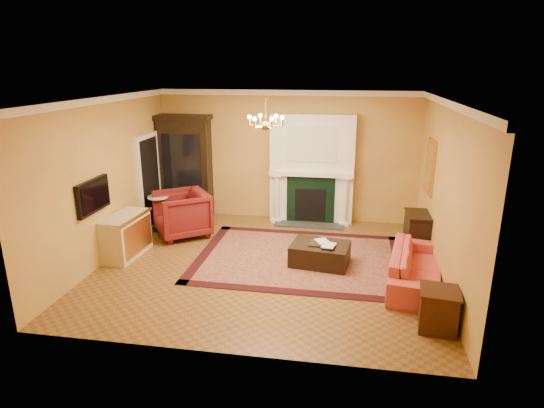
% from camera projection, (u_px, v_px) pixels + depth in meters
% --- Properties ---
extents(floor, '(6.00, 5.50, 0.02)m').
position_uv_depth(floor, '(266.00, 265.00, 8.39)').
color(floor, brown).
rests_on(floor, ground).
extents(ceiling, '(6.00, 5.50, 0.02)m').
position_uv_depth(ceiling, '(266.00, 98.00, 7.51)').
color(ceiling, silver).
rests_on(ceiling, wall_back).
extents(wall_back, '(6.00, 0.02, 3.00)m').
position_uv_depth(wall_back, '(287.00, 156.00, 10.55)').
color(wall_back, gold).
rests_on(wall_back, floor).
extents(wall_front, '(6.00, 0.02, 3.00)m').
position_uv_depth(wall_front, '(225.00, 245.00, 5.35)').
color(wall_front, gold).
rests_on(wall_front, floor).
extents(wall_left, '(0.02, 5.50, 3.00)m').
position_uv_depth(wall_left, '(107.00, 179.00, 8.42)').
color(wall_left, gold).
rests_on(wall_left, floor).
extents(wall_right, '(0.02, 5.50, 3.00)m').
position_uv_depth(wall_right, '(446.00, 194.00, 7.48)').
color(wall_right, gold).
rests_on(wall_right, floor).
extents(fireplace, '(1.90, 0.70, 2.50)m').
position_uv_depth(fireplace, '(312.00, 172.00, 10.37)').
color(fireplace, white).
rests_on(fireplace, wall_back).
extents(crown_molding, '(6.00, 5.50, 0.12)m').
position_uv_depth(crown_molding, '(275.00, 98.00, 8.43)').
color(crown_molding, white).
rests_on(crown_molding, ceiling).
extents(doorway, '(0.08, 1.05, 2.10)m').
position_uv_depth(doorway, '(150.00, 181.00, 10.15)').
color(doorway, white).
rests_on(doorway, wall_left).
extents(tv_panel, '(0.09, 0.95, 0.58)m').
position_uv_depth(tv_panel, '(93.00, 196.00, 7.89)').
color(tv_panel, black).
rests_on(tv_panel, wall_left).
extents(gilt_mirror, '(0.06, 0.76, 1.05)m').
position_uv_depth(gilt_mirror, '(430.00, 167.00, 8.76)').
color(gilt_mirror, gold).
rests_on(gilt_mirror, wall_right).
extents(chandelier, '(0.63, 0.55, 0.53)m').
position_uv_depth(chandelier, '(266.00, 122.00, 7.63)').
color(chandelier, '#B78C32').
rests_on(chandelier, ceiling).
extents(oriental_rug, '(3.91, 2.95, 0.02)m').
position_uv_depth(oriental_rug, '(300.00, 258.00, 8.65)').
color(oriental_rug, '#4E1017').
rests_on(oriental_rug, floor).
extents(china_cabinet, '(1.18, 0.57, 2.33)m').
position_uv_depth(china_cabinet, '(186.00, 169.00, 10.77)').
color(china_cabinet, black).
rests_on(china_cabinet, floor).
extents(wingback_armchair, '(1.40, 1.41, 1.07)m').
position_uv_depth(wingback_armchair, '(182.00, 212.00, 9.68)').
color(wingback_armchair, maroon).
rests_on(wingback_armchair, floor).
extents(pedestal_table, '(0.44, 0.44, 0.79)m').
position_uv_depth(pedestal_table, '(159.00, 211.00, 9.99)').
color(pedestal_table, black).
rests_on(pedestal_table, floor).
extents(commode, '(0.58, 1.12, 0.81)m').
position_uv_depth(commode, '(125.00, 236.00, 8.67)').
color(commode, beige).
rests_on(commode, floor).
extents(coral_sofa, '(0.93, 2.13, 0.81)m').
position_uv_depth(coral_sofa, '(417.00, 262.00, 7.54)').
color(coral_sofa, '#C74C3F').
rests_on(coral_sofa, floor).
extents(end_table, '(0.55, 0.55, 0.57)m').
position_uv_depth(end_table, '(438.00, 311.00, 6.26)').
color(end_table, '#361B0E').
rests_on(end_table, floor).
extents(console_table, '(0.42, 0.71, 0.78)m').
position_uv_depth(console_table, '(416.00, 234.00, 8.82)').
color(console_table, black).
rests_on(console_table, floor).
extents(leather_ottoman, '(1.13, 0.89, 0.38)m').
position_uv_depth(leather_ottoman, '(320.00, 254.00, 8.34)').
color(leather_ottoman, black).
rests_on(leather_ottoman, oriental_rug).
extents(ottoman_tray, '(0.42, 0.34, 0.03)m').
position_uv_depth(ottoman_tray, '(321.00, 244.00, 8.26)').
color(ottoman_tray, black).
rests_on(ottoman_tray, leather_ottoman).
extents(book_a, '(0.21, 0.13, 0.30)m').
position_uv_depth(book_a, '(317.00, 235.00, 8.22)').
color(book_a, gray).
rests_on(book_a, ottoman_tray).
extents(book_b, '(0.22, 0.07, 0.30)m').
position_uv_depth(book_b, '(323.00, 237.00, 8.12)').
color(book_b, gray).
rests_on(book_b, ottoman_tray).
extents(topiary_left, '(0.17, 0.17, 0.45)m').
position_uv_depth(topiary_left, '(286.00, 159.00, 10.34)').
color(topiary_left, gray).
rests_on(topiary_left, fireplace).
extents(topiary_right, '(0.16, 0.16, 0.44)m').
position_uv_depth(topiary_right, '(336.00, 161.00, 10.16)').
color(topiary_right, gray).
rests_on(topiary_right, fireplace).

